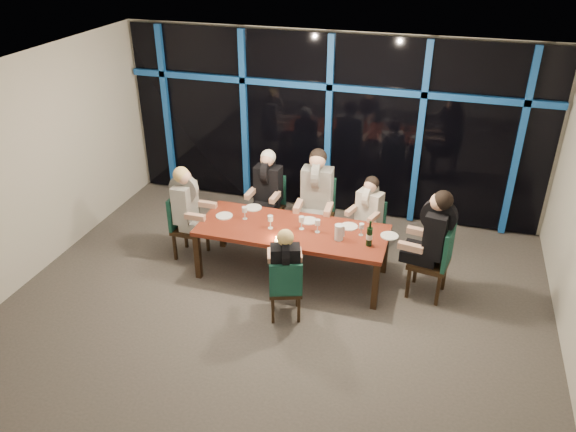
% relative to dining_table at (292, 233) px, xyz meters
% --- Properties ---
extents(room, '(7.04, 7.00, 3.02)m').
position_rel_dining_table_xyz_m(room, '(0.00, -0.80, 1.34)').
color(room, '#58524E').
rests_on(room, ground).
extents(window_wall, '(6.86, 0.43, 2.94)m').
position_rel_dining_table_xyz_m(window_wall, '(0.01, 2.13, 0.87)').
color(window_wall, black).
rests_on(window_wall, ground).
extents(dining_table, '(2.60, 1.00, 0.75)m').
position_rel_dining_table_xyz_m(dining_table, '(0.00, 0.00, 0.00)').
color(dining_table, maroon).
rests_on(dining_table, ground).
extents(chair_far_left, '(0.47, 0.47, 0.97)m').
position_rel_dining_table_xyz_m(chair_far_left, '(-0.68, 1.06, -0.14)').
color(chair_far_left, black).
rests_on(chair_far_left, ground).
extents(chair_far_mid, '(0.53, 0.53, 1.08)m').
position_rel_dining_table_xyz_m(chair_far_mid, '(0.12, 0.92, -0.08)').
color(chair_far_mid, black).
rests_on(chair_far_mid, ground).
extents(chair_far_right, '(0.51, 0.51, 0.87)m').
position_rel_dining_table_xyz_m(chair_far_right, '(0.93, 0.88, -0.19)').
color(chair_far_right, black).
rests_on(chair_far_right, ground).
extents(chair_end_left, '(0.45, 0.45, 0.98)m').
position_rel_dining_table_xyz_m(chair_end_left, '(-1.67, 0.06, -0.14)').
color(chair_end_left, black).
rests_on(chair_end_left, ground).
extents(chair_end_right, '(0.56, 0.56, 1.06)m').
position_rel_dining_table_xyz_m(chair_end_right, '(1.95, 0.07, -0.09)').
color(chair_end_right, black).
rests_on(chair_end_right, ground).
extents(chair_near_mid, '(0.51, 0.51, 0.87)m').
position_rel_dining_table_xyz_m(chair_near_mid, '(0.20, -0.97, -0.20)').
color(chair_near_mid, black).
rests_on(chair_near_mid, ground).
extents(diner_far_left, '(0.50, 0.62, 0.95)m').
position_rel_dining_table_xyz_m(diner_far_left, '(-0.68, 0.98, 0.25)').
color(diner_far_left, black).
rests_on(diner_far_left, ground).
extents(diner_far_mid, '(0.55, 0.69, 1.06)m').
position_rel_dining_table_xyz_m(diner_far_mid, '(0.13, 0.83, 0.35)').
color(diner_far_mid, black).
rests_on(diner_far_mid, ground).
extents(diner_far_right, '(0.52, 0.59, 0.85)m').
position_rel_dining_table_xyz_m(diner_far_right, '(0.91, 0.81, 0.15)').
color(diner_far_right, silver).
rests_on(diner_far_right, ground).
extents(diner_end_left, '(0.60, 0.48, 0.95)m').
position_rel_dining_table_xyz_m(diner_end_left, '(-1.59, 0.06, 0.25)').
color(diner_end_left, black).
rests_on(diner_end_left, ground).
extents(diner_end_right, '(0.70, 0.57, 1.03)m').
position_rel_dining_table_xyz_m(diner_end_right, '(1.86, 0.08, 0.33)').
color(diner_end_right, black).
rests_on(diner_end_right, ground).
extents(diner_near_mid, '(0.52, 0.59, 0.85)m').
position_rel_dining_table_xyz_m(diner_near_mid, '(0.17, -0.90, 0.15)').
color(diner_near_mid, black).
rests_on(diner_near_mid, ground).
extents(plate_far_left, '(0.24, 0.24, 0.01)m').
position_rel_dining_table_xyz_m(plate_far_left, '(-0.71, 0.42, 0.08)').
color(plate_far_left, white).
rests_on(plate_far_left, dining_table).
extents(plate_far_mid, '(0.24, 0.24, 0.01)m').
position_rel_dining_table_xyz_m(plate_far_mid, '(0.16, 0.27, 0.08)').
color(plate_far_mid, white).
rests_on(plate_far_mid, dining_table).
extents(plate_far_right, '(0.24, 0.24, 0.01)m').
position_rel_dining_table_xyz_m(plate_far_right, '(0.74, 0.27, 0.08)').
color(plate_far_right, white).
rests_on(plate_far_right, dining_table).
extents(plate_end_left, '(0.24, 0.24, 0.01)m').
position_rel_dining_table_xyz_m(plate_end_left, '(-1.03, 0.06, 0.08)').
color(plate_end_left, white).
rests_on(plate_end_left, dining_table).
extents(plate_end_right, '(0.24, 0.24, 0.01)m').
position_rel_dining_table_xyz_m(plate_end_right, '(1.28, 0.17, 0.08)').
color(plate_end_right, white).
rests_on(plate_end_right, dining_table).
extents(plate_near_mid, '(0.24, 0.24, 0.01)m').
position_rel_dining_table_xyz_m(plate_near_mid, '(-0.01, -0.37, 0.08)').
color(plate_near_mid, white).
rests_on(plate_near_mid, dining_table).
extents(wine_bottle, '(0.08, 0.08, 0.35)m').
position_rel_dining_table_xyz_m(wine_bottle, '(1.07, -0.13, 0.20)').
color(wine_bottle, black).
rests_on(wine_bottle, dining_table).
extents(water_pitcher, '(0.13, 0.12, 0.22)m').
position_rel_dining_table_xyz_m(water_pitcher, '(0.67, -0.10, 0.18)').
color(water_pitcher, silver).
rests_on(water_pitcher, dining_table).
extents(tea_light, '(0.05, 0.05, 0.03)m').
position_rel_dining_table_xyz_m(tea_light, '(-0.11, -0.31, 0.08)').
color(tea_light, '#F1A348').
rests_on(tea_light, dining_table).
extents(wine_glass_a, '(0.07, 0.07, 0.19)m').
position_rel_dining_table_xyz_m(wine_glass_a, '(-0.29, -0.07, 0.21)').
color(wine_glass_a, silver).
rests_on(wine_glass_a, dining_table).
extents(wine_glass_b, '(0.07, 0.07, 0.19)m').
position_rel_dining_table_xyz_m(wine_glass_b, '(0.12, 0.03, 0.21)').
color(wine_glass_b, silver).
rests_on(wine_glass_b, dining_table).
extents(wine_glass_c, '(0.07, 0.07, 0.19)m').
position_rel_dining_table_xyz_m(wine_glass_c, '(0.35, 0.01, 0.21)').
color(wine_glass_c, silver).
rests_on(wine_glass_c, dining_table).
extents(wine_glass_d, '(0.07, 0.07, 0.19)m').
position_rel_dining_table_xyz_m(wine_glass_d, '(-0.72, 0.08, 0.20)').
color(wine_glass_d, silver).
rests_on(wine_glass_d, dining_table).
extents(wine_glass_e, '(0.07, 0.07, 0.17)m').
position_rel_dining_table_xyz_m(wine_glass_e, '(0.93, 0.10, 0.19)').
color(wine_glass_e, silver).
rests_on(wine_glass_e, dining_table).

